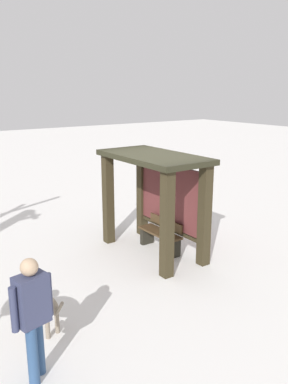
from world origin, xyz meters
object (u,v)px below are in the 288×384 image
Objects in this scene: person_walking at (33,311)px; bench_left_inside at (161,236)px; dog at (39,302)px; bus_shelter at (157,185)px.

bench_left_inside is at bearing 122.23° from person_walking.
dog is (1.42, -3.46, 0.12)m from bench_left_inside.
bench_left_inside is 4.66m from person_walking.
person_walking is 1.25m from dog.
person_walking reaches higher than bench_left_inside.
bus_shelter is 2.57× the size of dog.
bench_left_inside is 0.72× the size of person_walking.
bench_left_inside is at bearing 90.00° from bus_shelter.
dog is at bearing 157.05° from person_walking.
bench_left_inside is (0.00, 0.11, -1.23)m from bus_shelter.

